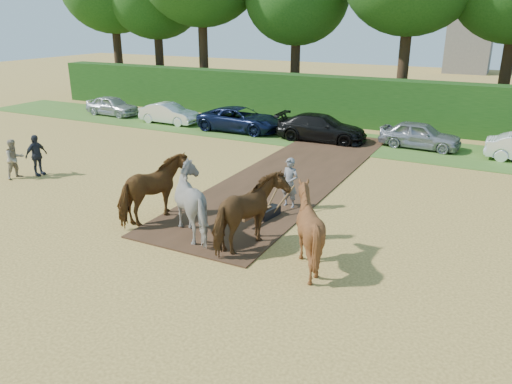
% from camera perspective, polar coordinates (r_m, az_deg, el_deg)
% --- Properties ---
extents(ground, '(120.00, 120.00, 0.00)m').
position_cam_1_polar(ground, '(17.05, -9.93, -3.78)').
color(ground, gold).
rests_on(ground, ground).
extents(earth_strip, '(4.50, 17.00, 0.05)m').
position_cam_1_polar(earth_strip, '(22.04, 4.15, 1.98)').
color(earth_strip, '#472D1C').
rests_on(earth_strip, ground).
extents(grass_verge, '(50.00, 5.00, 0.03)m').
position_cam_1_polar(grass_verge, '(28.86, 6.92, 6.11)').
color(grass_verge, '#38601E').
rests_on(grass_verge, ground).
extents(hedgerow, '(46.00, 1.60, 3.00)m').
position_cam_1_polar(hedgerow, '(32.75, 9.84, 10.22)').
color(hedgerow, '#14380F').
rests_on(hedgerow, ground).
extents(spectator_near, '(0.76, 0.92, 1.71)m').
position_cam_1_polar(spectator_near, '(23.76, -25.87, 3.42)').
color(spectator_near, '#BFB396').
rests_on(spectator_near, ground).
extents(spectator_far, '(0.49, 1.08, 1.81)m').
position_cam_1_polar(spectator_far, '(23.78, -23.80, 3.86)').
color(spectator_far, '#242830').
rests_on(spectator_far, ground).
extents(plough_team, '(7.67, 5.33, 2.24)m').
position_cam_1_polar(plough_team, '(15.33, -3.42, -1.72)').
color(plough_team, brown).
rests_on(plough_team, ground).
extents(parked_cars, '(35.74, 3.11, 1.47)m').
position_cam_1_polar(parked_cars, '(28.28, 9.47, 7.13)').
color(parked_cars, '#B5B8BC').
rests_on(parked_cars, ground).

